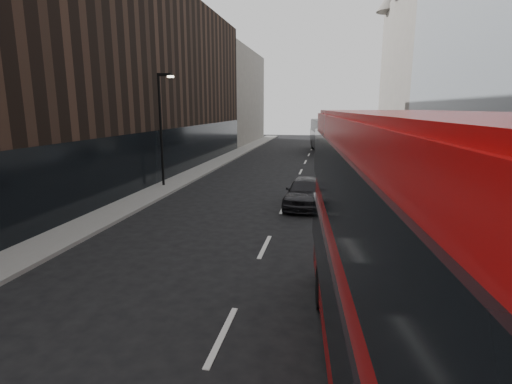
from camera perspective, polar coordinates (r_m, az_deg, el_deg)
The scene contains 12 objects.
sidewalk_right at distance 31.76m, azimuth 19.90°, elevation 2.20°, with size 3.00×80.00×0.15m, color slate.
sidewalk_left at distance 32.96m, azimuth -7.75°, elevation 3.14°, with size 2.00×80.00×0.15m, color slate.
building_modern_block at distance 28.86m, azimuth 31.01°, elevation 19.97°, with size 5.03×22.00×20.00m.
building_victorian at distance 50.96m, azimuth 21.69°, elevation 16.33°, with size 6.50×24.00×21.00m.
building_left_mid at distance 38.51m, azimuth -10.78°, elevation 14.64°, with size 5.00×24.00×14.00m, color black.
building_left_far at distance 59.55m, azimuth -2.92°, elevation 13.34°, with size 5.00×20.00×13.00m, color slate.
street_lamp at distance 26.13m, azimuth -13.31°, elevation 9.69°, with size 1.06×0.22×7.00m.
red_bus at distance 6.46m, azimuth 24.03°, elevation -9.94°, with size 3.99×12.61×5.02m.
grey_bus at distance 47.15m, azimuth 9.92°, elevation 8.02°, with size 4.15×11.57×3.67m.
car_a at distance 20.92m, azimuth 7.06°, elevation 0.03°, with size 1.84×4.58×1.56m, color black.
car_b at distance 31.49m, azimuth 11.99°, elevation 3.87°, with size 1.65×4.75×1.56m, color gray.
car_c at distance 36.17m, azimuth 13.74°, elevation 4.64°, with size 1.87×4.61×1.34m, color black.
Camera 1 is at (2.25, -5.92, 5.08)m, focal length 28.00 mm.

